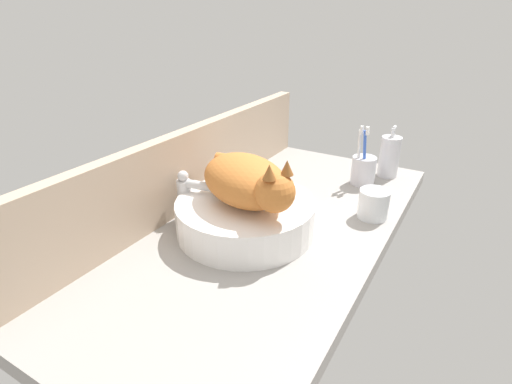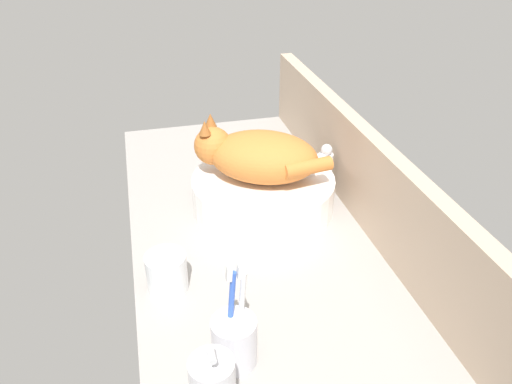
{
  "view_description": "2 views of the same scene",
  "coord_description": "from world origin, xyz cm",
  "px_view_note": "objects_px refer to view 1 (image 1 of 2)",
  "views": [
    {
      "loc": [
        -77.27,
        -41.17,
        50.69
      ],
      "look_at": [
        -1.65,
        3.22,
        9.47
      ],
      "focal_mm": 28.0,
      "sensor_mm": 36.0,
      "label": 1
    },
    {
      "loc": [
        92.36,
        -22.05,
        66.07
      ],
      "look_at": [
        0.26,
        1.08,
        7.98
      ],
      "focal_mm": 35.0,
      "sensor_mm": 36.0,
      "label": 2
    }
  ],
  "objects_px": {
    "water_glass": "(373,206)",
    "sink_basin": "(245,216)",
    "cat": "(248,181)",
    "soap_dispenser": "(389,156)",
    "toothbrush_cup": "(363,169)",
    "faucet": "(188,195)"
  },
  "relations": [
    {
      "from": "sink_basin",
      "to": "toothbrush_cup",
      "type": "bearing_deg",
      "value": -20.53
    },
    {
      "from": "sink_basin",
      "to": "cat",
      "type": "relative_size",
      "value": 1.12
    },
    {
      "from": "faucet",
      "to": "water_glass",
      "type": "xyz_separation_m",
      "value": [
        0.25,
        -0.4,
        -0.04
      ]
    },
    {
      "from": "sink_basin",
      "to": "faucet",
      "type": "distance_m",
      "value": 0.16
    },
    {
      "from": "cat",
      "to": "toothbrush_cup",
      "type": "xyz_separation_m",
      "value": [
        0.43,
        -0.15,
        -0.09
      ]
    },
    {
      "from": "sink_basin",
      "to": "faucet",
      "type": "relative_size",
      "value": 2.47
    },
    {
      "from": "faucet",
      "to": "toothbrush_cup",
      "type": "distance_m",
      "value": 0.55
    },
    {
      "from": "soap_dispenser",
      "to": "water_glass",
      "type": "height_order",
      "value": "soap_dispenser"
    },
    {
      "from": "water_glass",
      "to": "sink_basin",
      "type": "bearing_deg",
      "value": 132.58
    },
    {
      "from": "soap_dispenser",
      "to": "toothbrush_cup",
      "type": "distance_m",
      "value": 0.12
    },
    {
      "from": "cat",
      "to": "water_glass",
      "type": "relative_size",
      "value": 3.84
    },
    {
      "from": "toothbrush_cup",
      "to": "soap_dispenser",
      "type": "bearing_deg",
      "value": -25.96
    },
    {
      "from": "water_glass",
      "to": "soap_dispenser",
      "type": "bearing_deg",
      "value": 6.91
    },
    {
      "from": "soap_dispenser",
      "to": "toothbrush_cup",
      "type": "xyz_separation_m",
      "value": [
        -0.11,
        0.05,
        -0.02
      ]
    },
    {
      "from": "sink_basin",
      "to": "cat",
      "type": "xyz_separation_m",
      "value": [
        -0.01,
        -0.01,
        0.1
      ]
    },
    {
      "from": "sink_basin",
      "to": "water_glass",
      "type": "xyz_separation_m",
      "value": [
        0.23,
        -0.25,
        -0.01
      ]
    },
    {
      "from": "sink_basin",
      "to": "cat",
      "type": "bearing_deg",
      "value": -113.08
    },
    {
      "from": "faucet",
      "to": "soap_dispenser",
      "type": "bearing_deg",
      "value": -33.13
    },
    {
      "from": "cat",
      "to": "faucet",
      "type": "xyz_separation_m",
      "value": [
        -0.02,
        0.17,
        -0.07
      ]
    },
    {
      "from": "faucet",
      "to": "toothbrush_cup",
      "type": "bearing_deg",
      "value": -34.65
    },
    {
      "from": "soap_dispenser",
      "to": "toothbrush_cup",
      "type": "relative_size",
      "value": 0.88
    },
    {
      "from": "soap_dispenser",
      "to": "faucet",
      "type": "bearing_deg",
      "value": 146.87
    }
  ]
}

